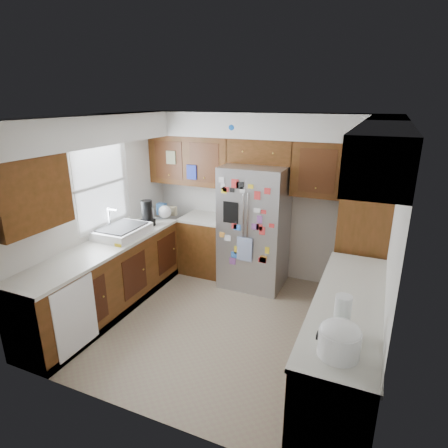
% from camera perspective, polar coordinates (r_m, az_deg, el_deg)
% --- Properties ---
extents(floor, '(3.60, 3.60, 0.00)m').
position_cam_1_polar(floor, '(4.86, -0.42, -14.88)').
color(floor, gray).
rests_on(floor, ground).
extents(room_shell, '(3.64, 3.24, 2.52)m').
position_cam_1_polar(room_shell, '(4.52, 0.17, 7.61)').
color(room_shell, silver).
rests_on(room_shell, ground).
extents(left_counter_run, '(1.36, 3.20, 0.92)m').
position_cam_1_polar(left_counter_run, '(5.30, -14.01, -7.19)').
color(left_counter_run, '#41290C').
rests_on(left_counter_run, ground).
extents(right_counter_run, '(0.63, 2.25, 0.92)m').
position_cam_1_polar(right_counter_run, '(3.95, 17.82, -17.37)').
color(right_counter_run, '#41290C').
rests_on(right_counter_run, ground).
extents(pantry, '(0.60, 0.90, 2.15)m').
position_cam_1_polar(pantry, '(5.12, 20.57, -0.94)').
color(pantry, '#41290C').
rests_on(pantry, ground).
extents(fridge, '(0.90, 0.79, 1.80)m').
position_cam_1_polar(fridge, '(5.48, 4.65, -0.46)').
color(fridge, '#ADADB2').
rests_on(fridge, ground).
extents(bridge_cabinet, '(0.96, 0.34, 0.35)m').
position_cam_1_polar(bridge_cabinet, '(5.44, 5.74, 11.03)').
color(bridge_cabinet, '#41290C').
rests_on(bridge_cabinet, fridge).
extents(fridge_top_items, '(0.99, 0.32, 0.30)m').
position_cam_1_polar(fridge_top_items, '(5.37, 5.11, 14.27)').
color(fridge_top_items, '#0F4FAB').
rests_on(fridge_top_items, bridge_cabinet).
extents(sink_assembly, '(0.52, 0.71, 0.37)m').
position_cam_1_polar(sink_assembly, '(5.22, -15.23, -1.05)').
color(sink_assembly, white).
rests_on(sink_assembly, left_counter_run).
extents(left_counter_clutter, '(0.32, 0.82, 0.38)m').
position_cam_1_polar(left_counter_clutter, '(5.72, -10.41, 1.69)').
color(left_counter_clutter, black).
rests_on(left_counter_clutter, left_counter_run).
extents(rice_cooker, '(0.31, 0.30, 0.27)m').
position_cam_1_polar(rice_cooker, '(2.91, 17.18, -16.30)').
color(rice_cooker, white).
rests_on(rice_cooker, right_counter_run).
extents(paper_towel, '(0.13, 0.13, 0.30)m').
position_cam_1_polar(paper_towel, '(3.19, 17.59, -12.78)').
color(paper_towel, white).
rests_on(paper_towel, right_counter_run).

